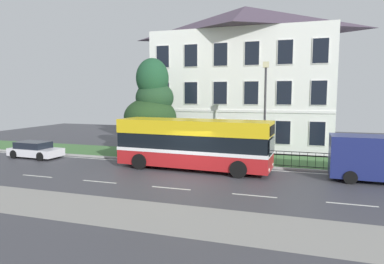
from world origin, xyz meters
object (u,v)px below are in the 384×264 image
(georgian_townhouse, at_px, (244,76))
(single_decker_bus, at_px, (194,143))
(evergreen_tree, at_px, (152,114))
(street_lamp_post, at_px, (265,106))
(parked_hatchback_00, at_px, (35,150))
(white_panel_van, at_px, (380,158))
(litter_bin, at_px, (217,152))

(georgian_townhouse, distance_m, single_decker_bus, 11.52)
(georgian_townhouse, height_order, evergreen_tree, georgian_townhouse)
(georgian_townhouse, relative_size, street_lamp_post, 2.28)
(georgian_townhouse, xyz_separation_m, evergreen_tree, (-5.71, -6.88, -3.00))
(evergreen_tree, relative_size, street_lamp_post, 1.10)
(parked_hatchback_00, xyz_separation_m, street_lamp_post, (16.00, 2.23, 3.25))
(single_decker_bus, distance_m, white_panel_van, 10.08)
(street_lamp_post, bearing_deg, parked_hatchback_00, -172.08)
(single_decker_bus, relative_size, parked_hatchback_00, 2.41)
(georgian_townhouse, relative_size, evergreen_tree, 2.08)
(evergreen_tree, bearing_deg, street_lamp_post, -8.47)
(evergreen_tree, height_order, street_lamp_post, evergreen_tree)
(white_panel_van, bearing_deg, single_decker_bus, -177.73)
(white_panel_van, height_order, street_lamp_post, street_lamp_post)
(white_panel_van, bearing_deg, litter_bin, 166.39)
(white_panel_van, bearing_deg, evergreen_tree, 167.86)
(georgian_townhouse, height_order, single_decker_bus, georgian_townhouse)
(evergreen_tree, xyz_separation_m, single_decker_bus, (4.38, -3.64, -1.53))
(georgian_townhouse, xyz_separation_m, street_lamp_post, (2.63, -8.12, -2.30))
(georgian_townhouse, height_order, white_panel_van, georgian_townhouse)
(parked_hatchback_00, relative_size, street_lamp_post, 0.61)
(evergreen_tree, height_order, parked_hatchback_00, evergreen_tree)
(single_decker_bus, xyz_separation_m, white_panel_van, (10.08, 0.15, -0.37))
(white_panel_van, xyz_separation_m, parked_hatchback_00, (-22.12, 0.02, -0.66))
(parked_hatchback_00, bearing_deg, litter_bin, 13.91)
(single_decker_bus, distance_m, street_lamp_post, 5.13)
(evergreen_tree, distance_m, litter_bin, 5.87)
(georgian_townhouse, relative_size, parked_hatchback_00, 3.75)
(evergreen_tree, relative_size, litter_bin, 6.27)
(white_panel_van, distance_m, street_lamp_post, 7.02)
(street_lamp_post, height_order, litter_bin, street_lamp_post)
(single_decker_bus, height_order, white_panel_van, single_decker_bus)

